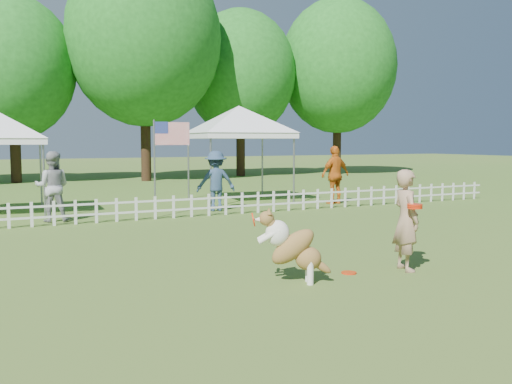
% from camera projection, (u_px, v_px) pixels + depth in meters
% --- Properties ---
extents(ground, '(120.00, 120.00, 0.00)m').
position_uv_depth(ground, '(333.00, 271.00, 8.92)').
color(ground, '#3A6E23').
rests_on(ground, ground).
extents(picket_fence, '(22.00, 0.08, 0.60)m').
position_uv_depth(picket_fence, '(183.00, 206.00, 15.12)').
color(picket_fence, silver).
rests_on(picket_fence, ground).
extents(handler, '(0.50, 0.65, 1.59)m').
position_uv_depth(handler, '(406.00, 220.00, 8.92)').
color(handler, '#A37F62').
rests_on(handler, ground).
extents(dog, '(1.08, 0.73, 1.06)m').
position_uv_depth(dog, '(294.00, 247.00, 8.12)').
color(dog, brown).
rests_on(dog, ground).
extents(frisbee_on_turf, '(0.28, 0.28, 0.02)m').
position_uv_depth(frisbee_on_turf, '(349.00, 273.00, 8.77)').
color(frisbee_on_turf, red).
rests_on(frisbee_on_turf, ground).
extents(canopy_tent_right, '(3.32, 3.32, 3.13)m').
position_uv_depth(canopy_tent_right, '(239.00, 155.00, 19.11)').
color(canopy_tent_right, white).
rests_on(canopy_tent_right, ground).
extents(flag_pole, '(1.00, 0.28, 2.59)m').
position_uv_depth(flag_pole, '(155.00, 169.00, 15.01)').
color(flag_pole, gray).
rests_on(flag_pole, ground).
extents(spectator_a, '(1.01, 0.88, 1.77)m').
position_uv_depth(spectator_a, '(52.00, 187.00, 14.32)').
color(spectator_a, '#96979B').
rests_on(spectator_a, ground).
extents(spectator_b, '(1.23, 0.86, 1.74)m').
position_uv_depth(spectator_b, '(216.00, 181.00, 16.52)').
color(spectator_b, navy).
rests_on(spectator_b, ground).
extents(spectator_c, '(1.15, 0.60, 1.88)m').
position_uv_depth(spectator_c, '(335.00, 175.00, 18.38)').
color(spectator_c, '#CC6318').
rests_on(spectator_c, ground).
extents(tree_center_left, '(6.00, 6.00, 9.80)m').
position_uv_depth(tree_center_left, '(13.00, 80.00, 27.14)').
color(tree_center_left, '#1D611B').
rests_on(tree_center_left, ground).
extents(tree_center_right, '(7.60, 7.60, 12.60)m').
position_uv_depth(tree_center_right, '(144.00, 55.00, 28.37)').
color(tree_center_right, '#1D611B').
rests_on(tree_center_right, ground).
extents(tree_right, '(6.20, 6.20, 10.40)m').
position_uv_depth(tree_right, '(240.00, 85.00, 32.49)').
color(tree_right, '#1D611B').
rests_on(tree_right, ground).
extents(tree_far_right, '(7.00, 7.00, 11.40)m').
position_uv_depth(tree_far_right, '(338.00, 80.00, 34.25)').
color(tree_far_right, '#1D611B').
rests_on(tree_far_right, ground).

